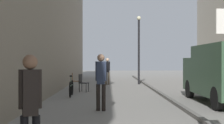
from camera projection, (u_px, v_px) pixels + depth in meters
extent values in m
plane|color=gray|center=(131.00, 101.00, 13.17)|extent=(80.00, 80.00, 0.00)
cube|color=#615F5B|center=(170.00, 100.00, 13.19)|extent=(0.16, 40.00, 0.12)
cube|color=black|center=(30.00, 92.00, 4.90)|extent=(0.28, 0.25, 0.70)
cylinder|color=black|center=(22.00, 89.00, 4.86)|extent=(0.10, 0.10, 0.60)
cylinder|color=black|center=(39.00, 89.00, 4.94)|extent=(0.10, 0.10, 0.60)
sphere|color=brown|center=(30.00, 62.00, 4.90)|extent=(0.23, 0.23, 0.23)
cylinder|color=brown|center=(106.00, 78.00, 22.08)|extent=(0.13, 0.13, 0.86)
cylinder|color=brown|center=(109.00, 78.00, 22.03)|extent=(0.13, 0.13, 0.86)
cube|color=black|center=(107.00, 67.00, 22.05)|extent=(0.28, 0.26, 0.73)
cylinder|color=black|center=(106.00, 66.00, 22.08)|extent=(0.10, 0.10, 0.62)
cylinder|color=black|center=(109.00, 66.00, 22.01)|extent=(0.10, 0.10, 0.62)
sphere|color=tan|center=(107.00, 60.00, 22.05)|extent=(0.24, 0.24, 0.24)
cylinder|color=black|center=(98.00, 97.00, 10.64)|extent=(0.13, 0.13, 0.88)
cylinder|color=black|center=(104.00, 98.00, 10.61)|extent=(0.13, 0.13, 0.88)
cube|color=#2D3851|center=(101.00, 73.00, 10.62)|extent=(0.28, 0.25, 0.75)
cylinder|color=#2D3851|center=(97.00, 71.00, 10.65)|extent=(0.10, 0.10, 0.64)
cylinder|color=#2D3851|center=(105.00, 71.00, 10.59)|extent=(0.10, 0.10, 0.64)
sphere|color=#9E755B|center=(101.00, 58.00, 10.62)|extent=(0.24, 0.24, 0.24)
cube|color=#335138|center=(208.00, 74.00, 14.41)|extent=(1.94, 1.45, 1.44)
cube|color=black|center=(205.00, 67.00, 14.91)|extent=(1.63, 0.04, 0.63)
cylinder|color=black|center=(190.00, 89.00, 14.26)|extent=(0.22, 0.80, 0.80)
cylinder|color=black|center=(217.00, 99.00, 10.65)|extent=(0.22, 0.80, 0.80)
cylinder|color=black|center=(139.00, 52.00, 22.53)|extent=(0.14, 0.14, 4.50)
sphere|color=beige|center=(139.00, 18.00, 22.52)|extent=(0.28, 0.28, 0.28)
torus|color=black|center=(72.00, 88.00, 15.45)|extent=(0.08, 0.72, 0.72)
torus|color=black|center=(70.00, 90.00, 14.40)|extent=(0.08, 0.72, 0.72)
cylinder|color=#335138|center=(71.00, 85.00, 14.92)|extent=(0.08, 0.95, 0.05)
cylinder|color=#335138|center=(71.00, 81.00, 14.73)|extent=(0.04, 0.04, 0.40)
cube|color=black|center=(71.00, 76.00, 14.73)|extent=(0.11, 0.24, 0.06)
cylinder|color=black|center=(88.00, 87.00, 17.13)|extent=(0.04, 0.04, 0.45)
cylinder|color=black|center=(86.00, 88.00, 16.77)|extent=(0.04, 0.04, 0.45)
cylinder|color=black|center=(82.00, 87.00, 17.23)|extent=(0.04, 0.04, 0.45)
cylinder|color=black|center=(79.00, 88.00, 16.87)|extent=(0.04, 0.04, 0.45)
cube|color=black|center=(84.00, 83.00, 17.00)|extent=(0.54, 0.54, 0.04)
cube|color=black|center=(80.00, 78.00, 17.05)|extent=(0.16, 0.43, 0.45)
cylinder|color=brown|center=(79.00, 85.00, 18.76)|extent=(0.04, 0.04, 0.45)
cylinder|color=brown|center=(79.00, 86.00, 18.38)|extent=(0.04, 0.04, 0.45)
cylinder|color=brown|center=(73.00, 85.00, 18.72)|extent=(0.04, 0.04, 0.45)
cylinder|color=brown|center=(73.00, 86.00, 18.35)|extent=(0.04, 0.04, 0.45)
cube|color=brown|center=(76.00, 81.00, 18.55)|extent=(0.48, 0.48, 0.04)
cube|color=brown|center=(72.00, 77.00, 18.53)|extent=(0.08, 0.44, 0.45)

